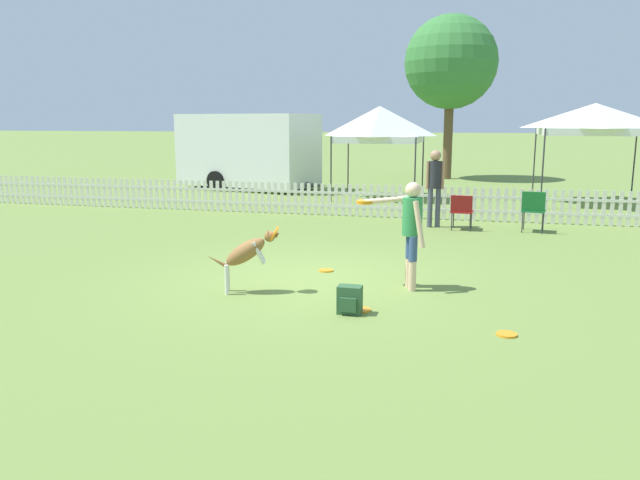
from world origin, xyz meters
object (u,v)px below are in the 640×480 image
Objects in this scene: frisbee_near_handler at (326,270)px; folding_chair_center at (534,208)px; handler_person at (410,223)px; frisbee_midfield at (362,310)px; spectator_standing at (435,180)px; frisbee_near_dog at (507,334)px; canopy_tent_secondary at (595,119)px; backpack_on_grass at (350,300)px; leaping_dog at (247,252)px; canopy_tent_main at (380,124)px; folding_chair_blue_left at (462,209)px; tree_left_grove at (451,63)px; equipment_trailer at (248,150)px.

frisbee_near_handler is 0.26× the size of folding_chair_center.
frisbee_midfield is at bearing 140.80° from handler_person.
spectator_standing reaches higher than frisbee_near_handler.
canopy_tent_secondary reaches higher than frisbee_near_dog.
frisbee_midfield is at bearing -110.65° from canopy_tent_secondary.
frisbee_near_handler is at bearing 137.69° from frisbee_near_dog.
frisbee_near_handler is 4.99m from spectator_standing.
backpack_on_grass is 0.39× the size of folding_chair_center.
handler_person is at bearing 76.52° from folding_chair_center.
leaping_dog is 0.36× the size of canopy_tent_main.
backpack_on_grass is 6.86m from spectator_standing.
folding_chair_blue_left is at bearing 80.87° from frisbee_midfield.
frisbee_midfield is 0.26m from backpack_on_grass.
tree_left_grove is at bearing -70.64° from folding_chair_center.
handler_person is 0.89× the size of spectator_standing.
folding_chair_center is at bearing -22.41° from equipment_trailer.
folding_chair_center is (2.65, 6.60, 0.37)m from backpack_on_grass.
tree_left_grove reaches higher than frisbee_near_handler.
backpack_on_grass is 0.06× the size of equipment_trailer.
canopy_tent_main is at bearing 98.07° from frisbee_midfield.
canopy_tent_secondary is (3.42, 5.43, 1.94)m from folding_chair_blue_left.
folding_chair_blue_left is 10.21m from equipment_trailer.
frisbee_near_dog is 1.00× the size of frisbee_midfield.
backpack_on_grass is (1.58, -0.61, -0.40)m from leaping_dog.
canopy_tent_main is at bearing -7.50° from handler_person.
frisbee_near_handler is at bearing 133.82° from leaping_dog.
spectator_standing is at bearing -88.28° from tree_left_grove.
equipment_trailer is 9.28m from tree_left_grove.
leaping_dog is 1.74m from backpack_on_grass.
tree_left_grove is (-0.41, 17.66, 3.70)m from handler_person.
handler_person is at bearing 86.79° from folding_chair_blue_left.
tree_left_grove reaches higher than frisbee_near_dog.
handler_person is 13.87m from equipment_trailer.
frisbee_midfield is 6.72m from spectator_standing.
handler_person reaches higher than frisbee_near_dog.
spectator_standing is (1.35, 4.69, 1.04)m from frisbee_near_handler.
frisbee_midfield is at bearing -49.40° from equipment_trailer.
equipment_trailer reaches higher than folding_chair_blue_left.
canopy_tent_secondary is (1.93, 5.35, 1.87)m from folding_chair_center.
canopy_tent_main is (0.06, 11.20, 1.68)m from leaping_dog.
folding_chair_center is (1.49, 0.08, 0.07)m from folding_chair_blue_left.
folding_chair_blue_left reaches higher than frisbee_midfield.
canopy_tent_main is at bearing -83.73° from spectator_standing.
folding_chair_center reaches higher than backpack_on_grass.
canopy_tent_secondary is (5.39, 9.86, 2.40)m from frisbee_near_handler.
folding_chair_center is at bearing -51.32° from canopy_tent_main.
frisbee_near_handler is 0.08× the size of canopy_tent_secondary.
folding_chair_blue_left is (0.58, 5.16, -0.48)m from handler_person.
handler_person is 6.65× the size of frisbee_near_handler.
frisbee_near_dog is (2.69, -2.45, 0.00)m from frisbee_near_handler.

